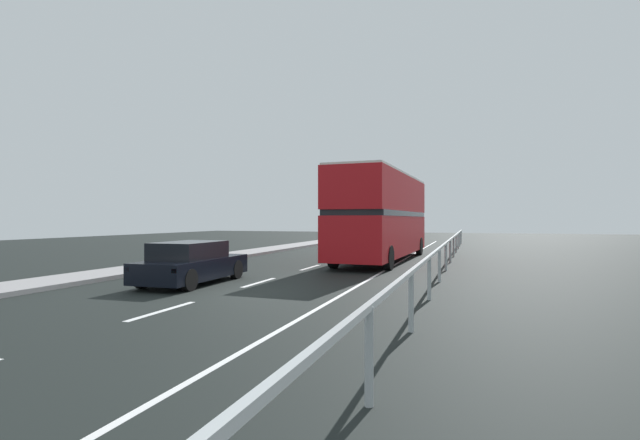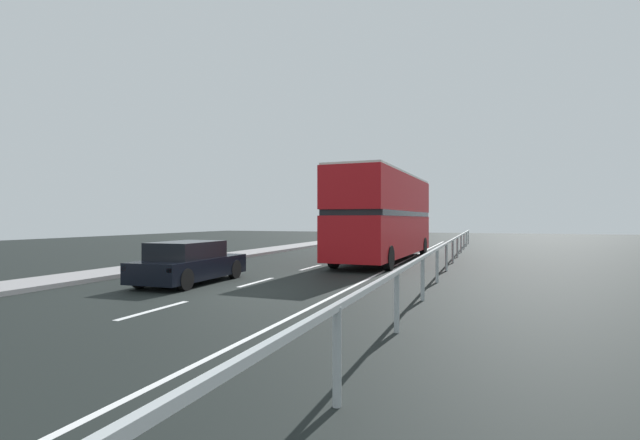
# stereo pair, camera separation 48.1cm
# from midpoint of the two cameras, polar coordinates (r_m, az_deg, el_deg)

# --- Properties ---
(ground_plane) EXTENTS (73.77, 120.00, 0.10)m
(ground_plane) POSITION_cam_midpoint_polar(r_m,az_deg,el_deg) (13.66, -10.43, -8.76)
(ground_plane) COLOR black
(near_sidewalk_kerb) EXTENTS (2.07, 80.00, 0.14)m
(near_sidewalk_kerb) POSITION_cam_midpoint_polar(r_m,az_deg,el_deg) (17.46, -27.83, -6.43)
(near_sidewalk_kerb) COLOR gray
(near_sidewalk_kerb) RESTS_ON ground
(lane_paint_markings) EXTENTS (3.35, 46.00, 0.01)m
(lane_paint_markings) POSITION_cam_midpoint_polar(r_m,az_deg,el_deg) (20.44, 6.28, -5.66)
(lane_paint_markings) COLOR silver
(lane_paint_markings) RESTS_ON ground
(bridge_side_railing) EXTENTS (0.10, 42.00, 1.13)m
(bridge_side_railing) POSITION_cam_midpoint_polar(r_m,az_deg,el_deg) (20.70, 16.42, -3.05)
(bridge_side_railing) COLOR #AAB1B3
(bridge_side_railing) RESTS_ON ground
(double_decker_bus_red) EXTENTS (2.91, 11.43, 4.25)m
(double_decker_bus_red) POSITION_cam_midpoint_polar(r_m,az_deg,el_deg) (22.87, 8.63, 0.68)
(double_decker_bus_red) COLOR #B21218
(double_decker_bus_red) RESTS_ON ground
(hatchback_car_near) EXTENTS (1.87, 4.30, 1.34)m
(hatchback_car_near) POSITION_cam_midpoint_polar(r_m,az_deg,el_deg) (15.33, -14.99, -5.17)
(hatchback_car_near) COLOR black
(hatchback_car_near) RESTS_ON ground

